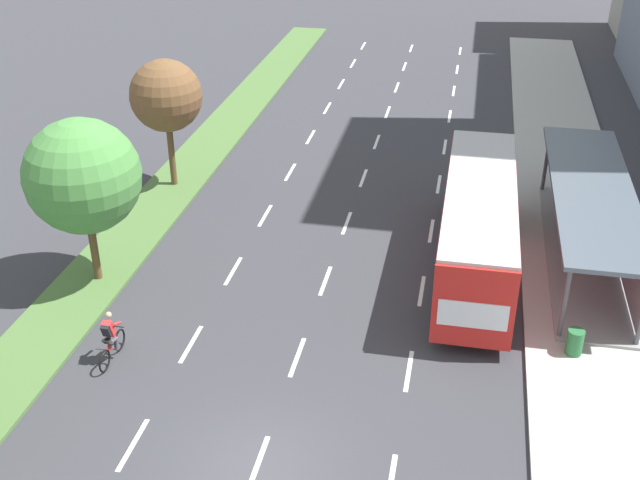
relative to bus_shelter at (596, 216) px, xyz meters
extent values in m
plane|color=#38383D|center=(-9.53, -12.93, -1.87)|extent=(140.00, 140.00, 0.00)
cube|color=#4C7038|center=(-17.83, 7.07, -1.81)|extent=(2.60, 52.00, 0.12)
cube|color=#ADAAA3|center=(-0.28, 7.07, -1.79)|extent=(4.50, 52.00, 0.15)
cube|color=white|center=(-13.03, -12.77, -1.86)|extent=(0.14, 2.03, 0.01)
cube|color=white|center=(-13.03, -8.12, -1.86)|extent=(0.14, 2.03, 0.01)
cube|color=white|center=(-13.03, -3.47, -1.86)|extent=(0.14, 2.03, 0.01)
cube|color=white|center=(-13.03, 1.17, -1.86)|extent=(0.14, 2.03, 0.01)
cube|color=white|center=(-13.03, 5.82, -1.86)|extent=(0.14, 2.03, 0.01)
cube|color=white|center=(-13.03, 10.46, -1.86)|extent=(0.14, 2.03, 0.01)
cube|color=white|center=(-13.03, 15.11, -1.86)|extent=(0.14, 2.03, 0.01)
cube|color=white|center=(-13.03, 19.76, -1.86)|extent=(0.14, 2.03, 0.01)
cube|color=white|center=(-13.03, 24.40, -1.86)|extent=(0.14, 2.03, 0.01)
cube|color=white|center=(-13.03, 29.05, -1.86)|extent=(0.14, 2.03, 0.01)
cube|color=white|center=(-9.53, -12.77, -1.86)|extent=(0.14, 2.03, 0.01)
cube|color=white|center=(-9.53, -8.12, -1.86)|extent=(0.14, 2.03, 0.01)
cube|color=white|center=(-9.53, -3.47, -1.86)|extent=(0.14, 2.03, 0.01)
cube|color=white|center=(-9.53, 1.17, -1.86)|extent=(0.14, 2.03, 0.01)
cube|color=white|center=(-9.53, 5.82, -1.86)|extent=(0.14, 2.03, 0.01)
cube|color=white|center=(-9.53, 10.46, -1.86)|extent=(0.14, 2.03, 0.01)
cube|color=white|center=(-9.53, 15.11, -1.86)|extent=(0.14, 2.03, 0.01)
cube|color=white|center=(-9.53, 19.76, -1.86)|extent=(0.14, 2.03, 0.01)
cube|color=white|center=(-9.53, 24.40, -1.86)|extent=(0.14, 2.03, 0.01)
cube|color=white|center=(-9.53, 29.05, -1.86)|extent=(0.14, 2.03, 0.01)
cube|color=white|center=(-6.03, -8.12, -1.86)|extent=(0.14, 2.03, 0.01)
cube|color=white|center=(-6.03, -3.47, -1.86)|extent=(0.14, 2.03, 0.01)
cube|color=white|center=(-6.03, 1.17, -1.86)|extent=(0.14, 2.03, 0.01)
cube|color=white|center=(-6.03, 5.82, -1.86)|extent=(0.14, 2.03, 0.01)
cube|color=white|center=(-6.03, 10.46, -1.86)|extent=(0.14, 2.03, 0.01)
cube|color=white|center=(-6.03, 15.11, -1.86)|extent=(0.14, 2.03, 0.01)
cube|color=white|center=(-6.03, 19.76, -1.86)|extent=(0.14, 2.03, 0.01)
cube|color=white|center=(-6.03, 24.40, -1.86)|extent=(0.14, 2.03, 0.01)
cube|color=white|center=(-6.03, 29.05, -1.86)|extent=(0.14, 2.03, 0.01)
cube|color=gray|center=(-0.28, 0.00, -1.67)|extent=(2.60, 11.81, 0.10)
cylinder|color=#56565B|center=(-1.46, -5.66, -0.32)|extent=(0.16, 0.16, 2.60)
cylinder|color=#56565B|center=(-1.46, 5.66, -0.32)|extent=(0.16, 0.16, 2.60)
cylinder|color=#56565B|center=(0.90, 5.66, -0.32)|extent=(0.16, 0.16, 2.60)
cube|color=gray|center=(0.96, 0.00, -0.32)|extent=(0.10, 11.22, 2.34)
cube|color=#4C5660|center=(-0.28, 0.00, 1.06)|extent=(2.90, 12.21, 0.16)
cube|color=red|center=(-4.28, -1.56, -0.02)|extent=(2.50, 11.20, 2.80)
cube|color=#2D3D4C|center=(-4.28, -1.56, 0.83)|extent=(2.54, 10.30, 0.90)
cube|color=#B7B7B7|center=(-4.28, -1.56, 1.44)|extent=(2.45, 10.98, 0.12)
cube|color=#2D3D4C|center=(-4.28, 4.06, 0.33)|extent=(2.25, 0.06, 1.54)
cube|color=white|center=(-4.28, -7.18, -0.22)|extent=(2.12, 0.04, 0.90)
cylinder|color=black|center=(-5.38, 1.92, -1.37)|extent=(0.30, 1.00, 1.00)
cylinder|color=black|center=(-3.18, 1.92, -1.37)|extent=(0.30, 1.00, 1.00)
cylinder|color=black|center=(-5.38, -5.03, -1.37)|extent=(0.30, 1.00, 1.00)
cylinder|color=black|center=(-3.18, -5.03, -1.37)|extent=(0.30, 1.00, 1.00)
torus|color=black|center=(-15.12, -8.82, -1.51)|extent=(0.06, 0.72, 0.72)
torus|color=black|center=(-15.12, -9.92, -1.51)|extent=(0.06, 0.72, 0.72)
cylinder|color=maroon|center=(-15.12, -9.37, -1.23)|extent=(0.05, 0.94, 0.05)
cylinder|color=maroon|center=(-15.12, -9.47, -1.41)|extent=(0.05, 0.57, 0.42)
cylinder|color=maroon|center=(-15.12, -9.57, -1.21)|extent=(0.04, 0.04, 0.40)
cube|color=black|center=(-15.12, -9.57, -1.01)|extent=(0.12, 0.24, 0.06)
cylinder|color=black|center=(-15.12, -8.87, -0.96)|extent=(0.46, 0.04, 0.04)
cube|color=red|center=(-15.12, -9.39, -0.68)|extent=(0.30, 0.36, 0.59)
cube|color=black|center=(-15.12, -9.55, -0.66)|extent=(0.26, 0.26, 0.42)
sphere|color=tan|center=(-15.12, -9.27, -0.26)|extent=(0.20, 0.20, 0.20)
cylinder|color=#4C4C56|center=(-15.24, -9.42, -1.08)|extent=(0.12, 0.42, 0.25)
cylinder|color=#4C4C56|center=(-15.24, -9.25, -1.34)|extent=(0.10, 0.17, 0.41)
cylinder|color=#4C4C56|center=(-15.00, -9.42, -1.08)|extent=(0.12, 0.42, 0.25)
cylinder|color=#4C4C56|center=(-15.00, -9.25, -1.34)|extent=(0.10, 0.17, 0.41)
cylinder|color=red|center=(-15.29, -9.17, -0.63)|extent=(0.09, 0.47, 0.28)
cylinder|color=red|center=(-14.95, -9.17, -0.63)|extent=(0.09, 0.47, 0.28)
cylinder|color=brown|center=(-17.64, -5.06, -0.48)|extent=(0.28, 0.28, 2.53)
sphere|color=#4C8E42|center=(-17.64, -5.06, 2.29)|extent=(4.00, 4.00, 4.00)
cylinder|color=brown|center=(-17.85, 3.25, -0.26)|extent=(0.28, 0.28, 2.98)
sphere|color=brown|center=(-17.85, 3.25, 2.41)|extent=(3.14, 3.14, 3.14)
cylinder|color=#286B38|center=(-1.08, -6.42, -1.29)|extent=(0.52, 0.52, 0.85)
camera|label=1|loc=(-4.95, -27.36, 13.15)|focal=44.01mm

